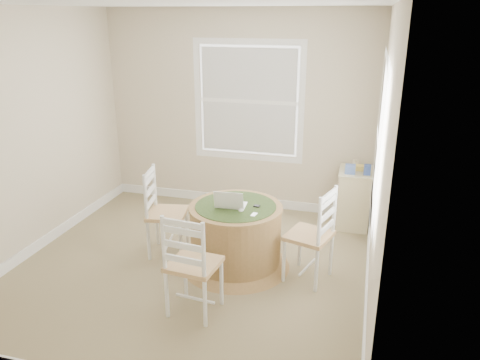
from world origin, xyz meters
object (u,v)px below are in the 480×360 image
(corner_chest, at_px, (354,198))
(chair_left, at_px, (167,213))
(chair_right, at_px, (309,235))
(laptop, at_px, (231,204))
(chair_near, at_px, (194,264))
(round_table, at_px, (236,233))

(corner_chest, bearing_deg, chair_left, -147.24)
(chair_right, relative_size, corner_chest, 1.32)
(chair_left, height_order, chair_right, same)
(chair_left, relative_size, chair_right, 1.00)
(chair_left, distance_m, chair_right, 1.56)
(laptop, relative_size, corner_chest, 0.44)
(chair_near, xyz_separation_m, corner_chest, (1.26, 2.23, -0.11))
(corner_chest, bearing_deg, round_table, -130.69)
(chair_left, height_order, laptop, chair_left)
(laptop, bearing_deg, chair_right, 174.71)
(laptop, bearing_deg, round_table, -147.08)
(chair_near, distance_m, laptop, 0.87)
(round_table, height_order, chair_right, chair_right)
(chair_near, bearing_deg, laptop, -90.11)
(chair_left, relative_size, chair_near, 1.00)
(chair_right, bearing_deg, round_table, -76.92)
(chair_right, xyz_separation_m, laptop, (-0.80, 0.01, 0.23))
(round_table, bearing_deg, laptop, -134.78)
(round_table, xyz_separation_m, chair_near, (-0.13, -0.87, 0.10))
(chair_near, height_order, chair_right, same)
(round_table, relative_size, corner_chest, 1.57)
(chair_left, xyz_separation_m, chair_right, (1.56, -0.12, 0.00))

